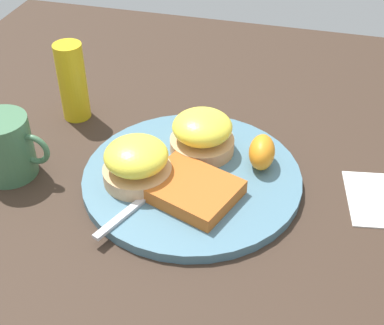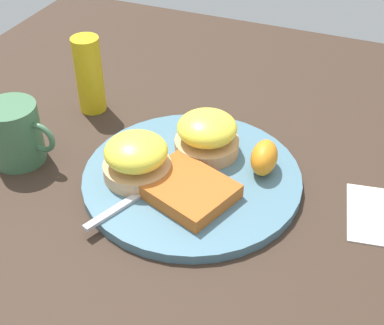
{
  "view_description": "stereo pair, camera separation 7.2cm",
  "coord_description": "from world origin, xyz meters",
  "px_view_note": "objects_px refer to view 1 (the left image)",
  "views": [
    {
      "loc": [
        0.15,
        -0.55,
        0.48
      ],
      "look_at": [
        0.0,
        0.0,
        0.03
      ],
      "focal_mm": 50.0,
      "sensor_mm": 36.0,
      "label": 1
    },
    {
      "loc": [
        0.21,
        -0.53,
        0.48
      ],
      "look_at": [
        0.0,
        0.0,
        0.03
      ],
      "focal_mm": 50.0,
      "sensor_mm": 36.0,
      "label": 2
    }
  ],
  "objects_px": {
    "sandwich_benedict_right": "(137,163)",
    "cup": "(6,147)",
    "sandwich_benedict_left": "(203,134)",
    "orange_wedge": "(262,152)",
    "hashbrown_patty": "(191,189)",
    "fork": "(165,182)",
    "condiment_bottle": "(72,82)"
  },
  "relations": [
    {
      "from": "cup",
      "to": "sandwich_benedict_right",
      "type": "bearing_deg",
      "value": 4.85
    },
    {
      "from": "sandwich_benedict_right",
      "to": "cup",
      "type": "height_order",
      "value": "cup"
    },
    {
      "from": "hashbrown_patty",
      "to": "condiment_bottle",
      "type": "bearing_deg",
      "value": 146.39
    },
    {
      "from": "fork",
      "to": "cup",
      "type": "relative_size",
      "value": 2.05
    },
    {
      "from": "sandwich_benedict_left",
      "to": "cup",
      "type": "relative_size",
      "value": 0.87
    },
    {
      "from": "sandwich_benedict_right",
      "to": "hashbrown_patty",
      "type": "bearing_deg",
      "value": -8.26
    },
    {
      "from": "sandwich_benedict_right",
      "to": "orange_wedge",
      "type": "distance_m",
      "value": 0.17
    },
    {
      "from": "cup",
      "to": "fork",
      "type": "bearing_deg",
      "value": 4.51
    },
    {
      "from": "hashbrown_patty",
      "to": "sandwich_benedict_left",
      "type": "bearing_deg",
      "value": 94.62
    },
    {
      "from": "sandwich_benedict_left",
      "to": "fork",
      "type": "distance_m",
      "value": 0.1
    },
    {
      "from": "hashbrown_patty",
      "to": "cup",
      "type": "height_order",
      "value": "cup"
    },
    {
      "from": "sandwich_benedict_left",
      "to": "sandwich_benedict_right",
      "type": "distance_m",
      "value": 0.11
    },
    {
      "from": "condiment_bottle",
      "to": "sandwich_benedict_right",
      "type": "bearing_deg",
      "value": -42.68
    },
    {
      "from": "sandwich_benedict_right",
      "to": "condiment_bottle",
      "type": "relative_size",
      "value": 0.73
    },
    {
      "from": "sandwich_benedict_right",
      "to": "orange_wedge",
      "type": "relative_size",
      "value": 1.55
    },
    {
      "from": "sandwich_benedict_right",
      "to": "fork",
      "type": "xyz_separation_m",
      "value": [
        0.04,
        0.0,
        -0.03
      ]
    },
    {
      "from": "sandwich_benedict_right",
      "to": "fork",
      "type": "relative_size",
      "value": 0.43
    },
    {
      "from": "cup",
      "to": "condiment_bottle",
      "type": "relative_size",
      "value": 0.84
    },
    {
      "from": "sandwich_benedict_right",
      "to": "condiment_bottle",
      "type": "xyz_separation_m",
      "value": [
        -0.16,
        0.14,
        0.02
      ]
    },
    {
      "from": "fork",
      "to": "condiment_bottle",
      "type": "relative_size",
      "value": 1.72
    },
    {
      "from": "sandwich_benedict_left",
      "to": "orange_wedge",
      "type": "xyz_separation_m",
      "value": [
        0.09,
        -0.01,
        -0.01
      ]
    },
    {
      "from": "sandwich_benedict_right",
      "to": "condiment_bottle",
      "type": "height_order",
      "value": "condiment_bottle"
    },
    {
      "from": "cup",
      "to": "hashbrown_patty",
      "type": "bearing_deg",
      "value": 0.96
    },
    {
      "from": "sandwich_benedict_left",
      "to": "hashbrown_patty",
      "type": "distance_m",
      "value": 0.1
    },
    {
      "from": "sandwich_benedict_left",
      "to": "orange_wedge",
      "type": "height_order",
      "value": "sandwich_benedict_left"
    },
    {
      "from": "sandwich_benedict_left",
      "to": "sandwich_benedict_right",
      "type": "bearing_deg",
      "value": -128.64
    },
    {
      "from": "fork",
      "to": "cup",
      "type": "bearing_deg",
      "value": -175.49
    },
    {
      "from": "orange_wedge",
      "to": "fork",
      "type": "relative_size",
      "value": 0.28
    },
    {
      "from": "condiment_bottle",
      "to": "cup",
      "type": "bearing_deg",
      "value": -99.87
    },
    {
      "from": "hashbrown_patty",
      "to": "condiment_bottle",
      "type": "xyz_separation_m",
      "value": [
        -0.23,
        0.16,
        0.04
      ]
    },
    {
      "from": "orange_wedge",
      "to": "fork",
      "type": "xyz_separation_m",
      "value": [
        -0.12,
        -0.07,
        -0.02
      ]
    },
    {
      "from": "fork",
      "to": "cup",
      "type": "height_order",
      "value": "cup"
    }
  ]
}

